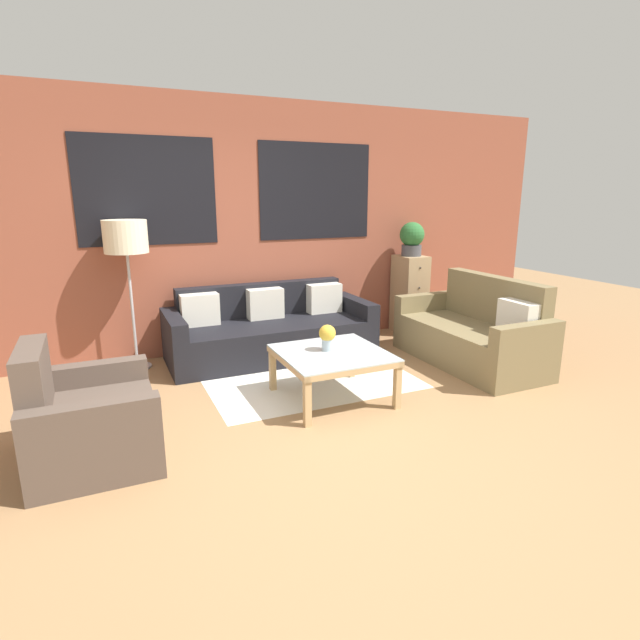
# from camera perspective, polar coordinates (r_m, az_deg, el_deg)

# --- Properties ---
(ground_plane) EXTENTS (16.00, 16.00, 0.00)m
(ground_plane) POSITION_cam_1_polar(r_m,az_deg,el_deg) (3.93, 1.09, -12.62)
(ground_plane) COLOR #9E754C
(wall_back_brick) EXTENTS (8.40, 0.09, 2.80)m
(wall_back_brick) POSITION_cam_1_polar(r_m,az_deg,el_deg) (5.82, -9.37, 10.43)
(wall_back_brick) COLOR brown
(wall_back_brick) RESTS_ON ground_plane
(rug) EXTENTS (1.98, 1.56, 0.00)m
(rug) POSITION_cam_1_polar(r_m,az_deg,el_deg) (5.03, -1.68, -6.40)
(rug) COLOR silver
(rug) RESTS_ON ground_plane
(couch_dark) EXTENTS (2.25, 0.88, 0.78)m
(couch_dark) POSITION_cam_1_polar(r_m,az_deg,el_deg) (5.60, -5.72, -1.30)
(couch_dark) COLOR black
(couch_dark) RESTS_ON ground_plane
(settee_vintage) EXTENTS (0.80, 1.69, 0.92)m
(settee_vintage) POSITION_cam_1_polar(r_m,az_deg,el_deg) (5.58, 17.15, -1.65)
(settee_vintage) COLOR olive
(settee_vintage) RESTS_ON ground_plane
(armchair_corner) EXTENTS (0.80, 0.94, 0.84)m
(armchair_corner) POSITION_cam_1_polar(r_m,az_deg,el_deg) (3.79, -25.01, -10.47)
(armchair_corner) COLOR brown
(armchair_corner) RESTS_ON ground_plane
(coffee_table) EXTENTS (0.90, 0.90, 0.44)m
(coffee_table) POSITION_cam_1_polar(r_m,az_deg,el_deg) (4.38, 1.41, -4.46)
(coffee_table) COLOR silver
(coffee_table) RESTS_ON ground_plane
(floor_lamp) EXTENTS (0.42, 0.42, 1.53)m
(floor_lamp) POSITION_cam_1_polar(r_m,az_deg,el_deg) (5.34, -21.30, 8.38)
(floor_lamp) COLOR #B2B2B7
(floor_lamp) RESTS_ON ground_plane
(drawer_cabinet) EXTENTS (0.33, 0.43, 1.01)m
(drawer_cabinet) POSITION_cam_1_polar(r_m,az_deg,el_deg) (6.59, 10.18, 2.89)
(drawer_cabinet) COLOR tan
(drawer_cabinet) RESTS_ON ground_plane
(potted_plant) EXTENTS (0.31, 0.31, 0.43)m
(potted_plant) POSITION_cam_1_polar(r_m,az_deg,el_deg) (6.49, 10.46, 9.20)
(potted_plant) COLOR #47474C
(potted_plant) RESTS_ON drawer_cabinet
(flower_vase) EXTENTS (0.15, 0.15, 0.23)m
(flower_vase) POSITION_cam_1_polar(r_m,az_deg,el_deg) (4.36, 0.84, -1.83)
(flower_vase) COLOR #ADBCC6
(flower_vase) RESTS_ON coffee_table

